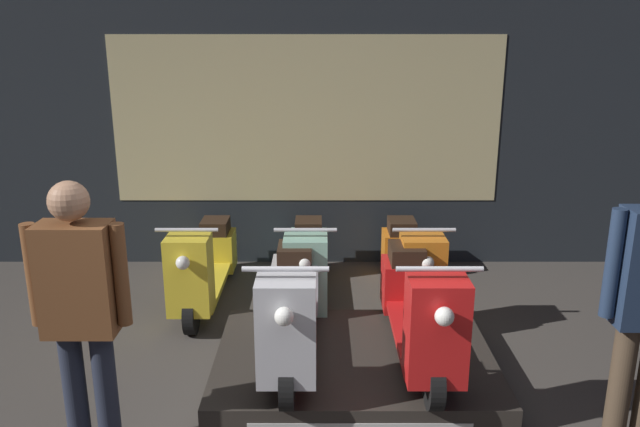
% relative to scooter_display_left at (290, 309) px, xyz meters
% --- Properties ---
extents(shop_wall_back, '(7.24, 0.09, 3.20)m').
position_rel_scooter_display_left_xyz_m(shop_wall_back, '(0.06, 2.46, 1.04)').
color(shop_wall_back, '#23282D').
rests_on(shop_wall_back, ground_plane).
extents(display_platform, '(1.98, 1.46, 0.20)m').
position_rel_scooter_display_left_xyz_m(display_platform, '(0.44, 0.03, -0.46)').
color(display_platform, '#2D2823').
rests_on(display_platform, ground_plane).
extents(scooter_display_left, '(0.50, 1.77, 0.91)m').
position_rel_scooter_display_left_xyz_m(scooter_display_left, '(0.00, 0.00, 0.00)').
color(scooter_display_left, black).
rests_on(scooter_display_left, display_platform).
extents(scooter_display_right, '(0.50, 1.77, 0.91)m').
position_rel_scooter_display_left_xyz_m(scooter_display_right, '(0.89, 0.00, 0.00)').
color(scooter_display_right, black).
rests_on(scooter_display_right, display_platform).
extents(scooter_backrow_0, '(0.50, 1.77, 0.91)m').
position_rel_scooter_display_left_xyz_m(scooter_backrow_0, '(-0.87, 1.38, -0.20)').
color(scooter_backrow_0, black).
rests_on(scooter_backrow_0, ground_plane).
extents(scooter_backrow_1, '(0.50, 1.77, 0.91)m').
position_rel_scooter_display_left_xyz_m(scooter_backrow_1, '(0.08, 1.38, -0.20)').
color(scooter_backrow_1, black).
rests_on(scooter_backrow_1, ground_plane).
extents(scooter_backrow_2, '(0.50, 1.77, 0.91)m').
position_rel_scooter_display_left_xyz_m(scooter_backrow_2, '(1.03, 1.38, -0.20)').
color(scooter_backrow_2, black).
rests_on(scooter_backrow_2, ground_plane).
extents(person_left_browsing, '(0.56, 0.22, 1.67)m').
position_rel_scooter_display_left_xyz_m(person_left_browsing, '(-1.12, -0.83, 0.41)').
color(person_left_browsing, '#232838').
rests_on(person_left_browsing, ground_plane).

